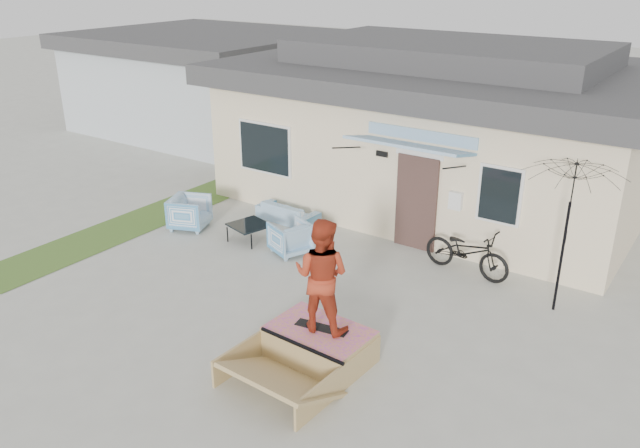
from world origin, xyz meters
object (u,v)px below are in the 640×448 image
Objects in this scene: bicycle at (467,247)px; skateboard at (321,327)px; armchair_right at (290,236)px; coffee_table at (250,232)px; skate_ramp at (319,344)px; patio_umbrella at (567,221)px; loveseat at (288,209)px; skater at (322,273)px; armchair_left at (190,211)px.

skateboard is (-0.73, -4.12, -0.04)m from bicycle.
armchair_right reaches higher than coffee_table.
skate_ramp is at bearing 175.80° from bicycle.
skateboard is at bearing 67.01° from armchair_right.
patio_umbrella is at bearing 120.98° from armchair_right.
loveseat is 1.84× the size of skateboard.
armchair_right is 3.75m from bicycle.
loveseat is 5.97m from skater.
skater reaches higher than coffee_table.
patio_umbrella is 1.04× the size of skate_ramp.
skater is at bearing 90.00° from skate_ramp.
loveseat is at bearing 123.86° from skateboard.
skater reaches higher than armchair_right.
loveseat is 1.43m from coffee_table.
skateboard is (2.80, -2.88, 0.16)m from armchair_right.
loveseat is 4.70m from bicycle.
loveseat is at bearing -118.32° from armchair_right.
skater is at bearing -137.60° from armchair_left.
bicycle is 4.25m from skate_ramp.
armchair_right is 0.37× the size of skate_ramp.
skateboard is at bearing 90.00° from skate_ramp.
loveseat reaches higher than skateboard.
skateboard is (0.00, 0.05, 0.29)m from skate_ramp.
skater reaches higher than skate_ramp.
skate_ramp is at bearing -101.36° from skateboard.
armchair_left is at bearing 108.89° from bicycle.
armchair_right is 0.42× the size of bicycle.
bicycle reaches higher than skateboard.
coffee_table is at bearing -103.73° from armchair_left.
armchair_left is 0.47× the size of bicycle.
skater is at bearing -36.04° from coffee_table.
skateboard is at bearing -36.04° from coffee_table.
armchair_left is 1.10× the size of armchair_right.
armchair_left is 2.81m from armchair_right.
bicycle is at bearing 166.52° from patio_umbrella.
skater is (2.80, -2.88, 1.11)m from armchair_right.
armchair_right reaches higher than skateboard.
armchair_left is 0.39× the size of patio_umbrella.
loveseat is 1.85× the size of armchair_left.
armchair_right is 0.91× the size of skateboard.
loveseat is at bearing 174.39° from patio_umbrella.
loveseat is 5.89m from skate_ramp.
patio_umbrella is at bearing -105.32° from armchair_left.
coffee_table is 0.38× the size of skate_ramp.
armchair_right is at bearing -171.78° from patio_umbrella.
patio_umbrella is at bearing 45.49° from skateboard.
patio_umbrella is (1.91, -0.46, 1.16)m from bicycle.
skater reaches higher than armchair_left.
armchair_left is 6.22m from skate_ramp.
coffee_table is at bearing 110.41° from bicycle.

